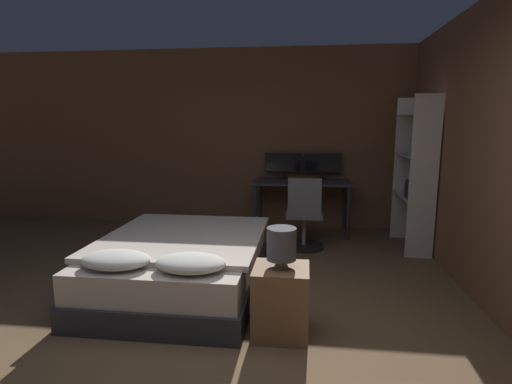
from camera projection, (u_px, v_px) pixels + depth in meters
name	position (u px, v px, depth m)	size (l,w,h in m)	color
ground_plane	(218.00, 376.00, 2.56)	(20.00, 20.00, 0.00)	brown
wall_back	(271.00, 139.00, 6.10)	(12.00, 0.06, 2.70)	brown
wall_side_right	(484.00, 151.00, 3.53)	(0.06, 12.00, 2.70)	brown
bed	(181.00, 264.00, 3.81)	(1.50, 1.91, 0.60)	#2D2D33
nightstand	(281.00, 301.00, 3.02)	(0.42, 0.40, 0.53)	brown
bedside_lamp	(281.00, 244.00, 2.94)	(0.22, 0.22, 0.30)	gray
desk	(302.00, 187.00, 5.76)	(1.38, 0.67, 0.77)	#38383D
monitor_left	(283.00, 163.00, 5.97)	(0.55, 0.16, 0.38)	black
monitor_right	(322.00, 164.00, 5.90)	(0.55, 0.16, 0.38)	black
keyboard	(302.00, 183.00, 5.52)	(0.35, 0.13, 0.02)	black
computer_mouse	(321.00, 182.00, 5.48)	(0.07, 0.05, 0.04)	black
office_chair	(304.00, 220.00, 5.06)	(0.52, 0.52, 0.94)	black
bookshelf	(416.00, 169.00, 4.94)	(0.32, 0.88, 1.92)	beige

